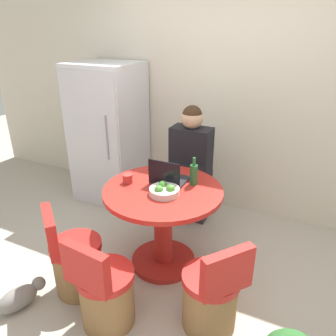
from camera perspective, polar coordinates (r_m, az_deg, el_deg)
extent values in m
plane|color=#B2A899|center=(2.96, -1.60, -19.65)|extent=(12.00, 12.00, 0.00)
cube|color=beige|center=(3.70, 9.61, 12.00)|extent=(7.00, 0.06, 2.60)
cube|color=silver|center=(4.03, -10.23, 5.93)|extent=(0.76, 0.67, 1.65)
cube|color=silver|center=(3.77, -13.22, 4.43)|extent=(0.73, 0.01, 1.55)
cylinder|color=gray|center=(3.60, -10.59, 5.14)|extent=(0.02, 0.02, 0.50)
cylinder|color=#B2261E|center=(3.16, -0.81, -15.75)|extent=(0.58, 0.58, 0.05)
cylinder|color=#B2261E|center=(2.94, -0.85, -10.24)|extent=(0.16, 0.16, 0.68)
cylinder|color=#B2261E|center=(2.75, -0.90, -4.00)|extent=(1.01, 1.01, 0.04)
cylinder|color=olive|center=(2.56, 7.24, -22.29)|extent=(0.39, 0.39, 0.40)
cylinder|color=red|center=(2.40, 7.53, -18.53)|extent=(0.41, 0.41, 0.06)
cube|color=red|center=(2.18, 10.30, -17.46)|extent=(0.28, 0.33, 0.31)
cylinder|color=olive|center=(2.90, -15.30, -16.53)|extent=(0.39, 0.39, 0.40)
cylinder|color=red|center=(2.76, -15.81, -12.92)|extent=(0.41, 0.41, 0.06)
cube|color=red|center=(2.65, -19.79, -10.38)|extent=(0.33, 0.29, 0.31)
cylinder|color=olive|center=(2.60, -10.48, -21.63)|extent=(0.39, 0.39, 0.40)
cylinder|color=red|center=(2.45, -10.89, -17.88)|extent=(0.41, 0.41, 0.06)
cube|color=red|center=(2.24, -14.16, -16.59)|extent=(0.37, 0.11, 0.31)
cube|color=#2D2D38|center=(3.68, 4.58, -5.74)|extent=(0.28, 0.16, 0.45)
cube|color=#2D2D38|center=(3.49, 4.38, -1.94)|extent=(0.32, 0.36, 0.14)
cube|color=black|center=(3.29, 4.04, 2.69)|extent=(0.40, 0.22, 0.52)
sphere|color=tan|center=(3.18, 4.22, 8.67)|extent=(0.21, 0.21, 0.21)
sphere|color=#382314|center=(3.18, 4.24, 9.13)|extent=(0.19, 0.19, 0.19)
cube|color=#232328|center=(2.88, 0.42, -2.07)|extent=(0.29, 0.26, 0.02)
cube|color=black|center=(2.72, -0.72, -0.95)|extent=(0.29, 0.01, 0.21)
cylinder|color=beige|center=(2.65, -0.63, -4.07)|extent=(0.25, 0.25, 0.05)
sphere|color=#4C9333|center=(2.61, 0.45, -3.70)|extent=(0.07, 0.07, 0.07)
sphere|color=#4C9333|center=(2.68, -0.92, -2.94)|extent=(0.07, 0.07, 0.07)
sphere|color=#4C9333|center=(2.60, -1.61, -3.80)|extent=(0.07, 0.07, 0.07)
cylinder|color=#B2332D|center=(2.85, -7.06, -1.84)|extent=(0.09, 0.09, 0.08)
cylinder|color=#23602D|center=(2.79, 4.50, -1.19)|extent=(0.07, 0.07, 0.18)
cylinder|color=#23602D|center=(2.74, 4.58, 1.13)|extent=(0.03, 0.03, 0.07)
ellipsoid|color=gray|center=(2.96, -24.71, -19.98)|extent=(0.24, 0.34, 0.18)
sphere|color=gray|center=(2.98, -21.60, -18.19)|extent=(0.11, 0.11, 0.11)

